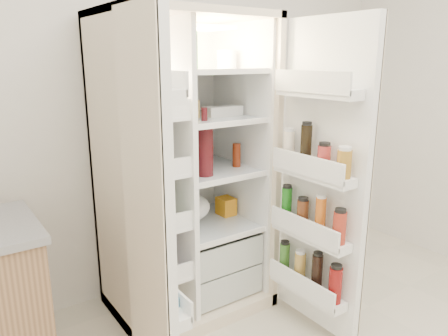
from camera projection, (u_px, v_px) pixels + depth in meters
wall_back at (159, 90)px, 2.77m from camera, size 4.00×0.02×2.70m
refrigerator at (184, 192)px, 2.64m from camera, size 0.92×0.70×1.80m
freezer_door at (149, 214)px, 1.84m from camera, size 0.15×0.40×1.72m
fridge_door at (321, 187)px, 2.32m from camera, size 0.17×0.58×1.72m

